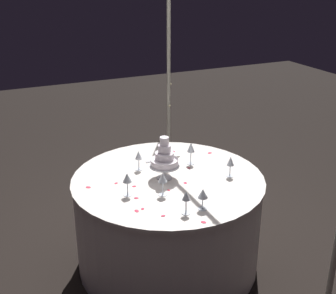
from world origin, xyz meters
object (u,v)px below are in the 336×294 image
at_px(wine_glass_0, 163,179).
at_px(wine_glass_4, 139,156).
at_px(wine_glass_3, 230,162).
at_px(wine_glass_6, 203,194).
at_px(wine_glass_1, 186,197).
at_px(wine_glass_5, 127,179).
at_px(tiered_cake, 165,159).
at_px(decorative_arch, 235,69).
at_px(main_table, 168,221).
at_px(wine_glass_2, 191,148).
at_px(cake_knife, 165,159).

height_order(wine_glass_0, wine_glass_4, wine_glass_0).
bearing_deg(wine_glass_3, wine_glass_6, -50.90).
height_order(wine_glass_1, wine_glass_5, wine_glass_5).
bearing_deg(tiered_cake, wine_glass_1, -8.94).
distance_m(wine_glass_1, wine_glass_5, 0.45).
bearing_deg(wine_glass_3, decorative_arch, 148.19).
bearing_deg(wine_glass_4, main_table, 33.20).
bearing_deg(wine_glass_2, wine_glass_3, 26.82).
relative_size(wine_glass_1, wine_glass_4, 1.02).
distance_m(main_table, wine_glass_1, 0.71).
distance_m(wine_glass_5, wine_glass_6, 0.53).
height_order(decorative_arch, main_table, decorative_arch).
bearing_deg(cake_knife, main_table, -20.83).
height_order(tiered_cake, wine_glass_0, tiered_cake).
bearing_deg(wine_glass_4, decorative_arch, 72.02).
distance_m(decorative_arch, cake_knife, 0.92).
bearing_deg(main_table, cake_knife, 159.17).
distance_m(wine_glass_1, wine_glass_2, 0.76).
height_order(wine_glass_1, wine_glass_6, wine_glass_1).
distance_m(main_table, tiered_cake, 0.53).
bearing_deg(wine_glass_1, tiered_cake, 171.06).
relative_size(main_table, wine_glass_3, 9.00).
xyz_separation_m(wine_glass_4, wine_glass_5, (0.35, -0.22, 0.01)).
bearing_deg(wine_glass_2, cake_knife, -138.73).
relative_size(decorative_arch, wine_glass_1, 14.86).
bearing_deg(tiered_cake, decorative_arch, 90.37).
relative_size(wine_glass_3, wine_glass_6, 1.09).
bearing_deg(wine_glass_0, wine_glass_6, 28.87).
relative_size(wine_glass_0, wine_glass_3, 1.03).
relative_size(wine_glass_3, wine_glass_4, 1.03).
height_order(wine_glass_4, cake_knife, wine_glass_4).
height_order(main_table, tiered_cake, tiered_cake).
bearing_deg(wine_glass_1, wine_glass_2, 150.44).
height_order(tiered_cake, cake_knife, tiered_cake).
xyz_separation_m(wine_glass_0, wine_glass_6, (0.28, 0.15, -0.01)).
xyz_separation_m(wine_glass_0, wine_glass_2, (-0.38, 0.41, 0.01)).
xyz_separation_m(main_table, wine_glass_2, (-0.15, 0.26, 0.50)).
relative_size(wine_glass_1, cake_knife, 0.53).
bearing_deg(main_table, wine_glass_5, -70.21).
bearing_deg(wine_glass_3, cake_knife, -147.69).
bearing_deg(decorative_arch, wine_glass_3, -31.81).
distance_m(main_table, wine_glass_6, 0.69).
bearing_deg(tiered_cake, cake_knife, 154.95).
xyz_separation_m(wine_glass_0, wine_glass_3, (-0.06, 0.57, -0.01)).
distance_m(tiered_cake, wine_glass_0, 0.25).
height_order(wine_glass_1, cake_knife, wine_glass_1).
xyz_separation_m(wine_glass_1, wine_glass_6, (-0.00, 0.12, -0.01)).
distance_m(wine_glass_4, wine_glass_5, 0.41).
xyz_separation_m(wine_glass_4, wine_glass_6, (0.72, 0.16, -0.00)).
bearing_deg(wine_glass_1, wine_glass_0, -173.03).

